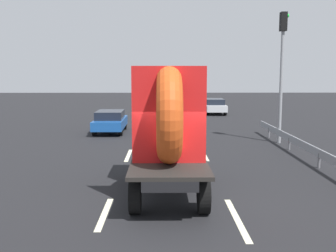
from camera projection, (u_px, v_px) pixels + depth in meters
The scene contains 10 objects.
ground_plane at pixel (179, 199), 11.18m from camera, with size 120.00×120.00×0.00m, color black.
flatbed_truck at pixel (168, 132), 11.73m from camera, with size 2.02×4.99×3.65m.
distant_sedan at pixel (110, 121), 23.57m from camera, with size 1.68×3.92×1.28m.
traffic_light at pixel (282, 60), 19.61m from camera, with size 0.42×0.36×6.38m.
guardrail at pixel (303, 145), 16.48m from camera, with size 0.10×14.02×0.71m.
lane_dash_left_near at pixel (105, 214), 10.01m from camera, with size 2.35×0.16×0.01m, color beige.
lane_dash_left_far at pixel (128, 155), 17.07m from camera, with size 2.51×0.16×0.01m, color beige.
lane_dash_right_near at pixel (237, 219), 9.67m from camera, with size 2.90×0.16×0.01m, color beige.
lane_dash_right_far at pixel (204, 155), 17.23m from camera, with size 2.55×0.16×0.01m, color beige.
oncoming_car at pixel (214, 106), 34.31m from camera, with size 1.67×3.90×1.27m.
Camera 1 is at (-0.46, -10.81, 3.48)m, focal length 43.06 mm.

